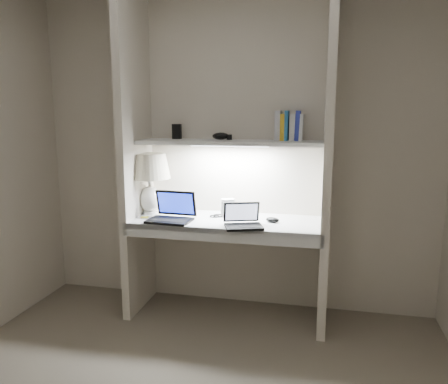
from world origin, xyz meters
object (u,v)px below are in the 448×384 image
(laptop_main, at_px, (172,214))
(table_lamp, at_px, (150,173))
(laptop_netbook, at_px, (243,221))
(speaker, at_px, (228,208))
(book_row, at_px, (289,126))

(laptop_main, bearing_deg, table_lamp, 148.70)
(laptop_netbook, bearing_deg, table_lamp, 144.15)
(table_lamp, distance_m, speaker, 0.68)
(speaker, relative_size, book_row, 0.62)
(table_lamp, distance_m, laptop_main, 0.40)
(laptop_main, distance_m, book_row, 1.10)
(laptop_main, height_order, speaker, laptop_main)
(table_lamp, xyz_separation_m, laptop_main, (0.24, -0.17, -0.28))
(laptop_main, xyz_separation_m, book_row, (0.84, 0.30, 0.65))
(table_lamp, bearing_deg, book_row, 7.20)
(table_lamp, relative_size, book_row, 2.19)
(laptop_netbook, xyz_separation_m, book_row, (0.28, 0.38, 0.66))
(speaker, bearing_deg, table_lamp, 161.21)
(speaker, height_order, book_row, book_row)
(table_lamp, distance_m, laptop_netbook, 0.88)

